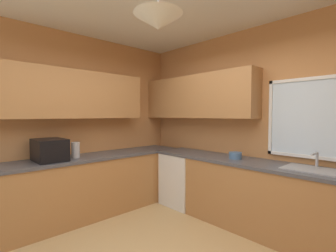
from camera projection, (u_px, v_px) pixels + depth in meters
The scene contains 8 objects.
room_shell at pixel (170, 87), 2.75m from camera, with size 4.23×3.81×2.81m.
counter_run_left at pixel (80, 188), 3.46m from camera, with size 0.65×3.42×0.89m.
counter_run_back at pixel (259, 196), 3.08m from camera, with size 3.32×0.65×0.89m.
dishwasher at pixel (184, 179), 4.01m from camera, with size 0.60×0.60×0.85m, color white.
microwave at pixel (50, 150), 3.16m from camera, with size 0.48×0.36×0.29m, color black.
kettle at pixel (76, 150), 3.38m from camera, with size 0.12×0.12×0.22m, color #B7B7BC.
sink_assembly at pixel (313, 169), 2.63m from camera, with size 0.57×0.40×0.19m.
bowl at pixel (235, 155), 3.31m from camera, with size 0.17×0.17×0.09m, color #4C7099.
Camera 1 is at (1.62, -1.40, 1.50)m, focal length 25.50 mm.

